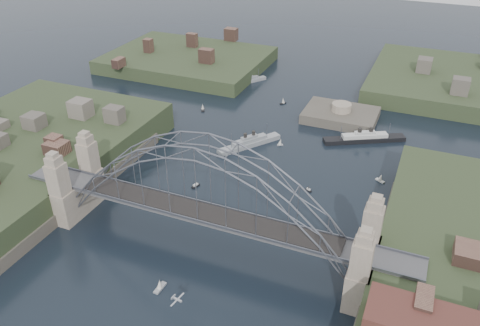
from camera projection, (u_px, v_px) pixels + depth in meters
name	position (u px, v px, depth m)	size (l,w,h in m)	color
ground	(206.00, 246.00, 100.72)	(500.00, 500.00, 0.00)	black
bridge	(204.00, 197.00, 94.41)	(84.00, 13.80, 24.60)	#535255
headland_nw	(188.00, 65.00, 194.02)	(60.00, 45.00, 9.00)	#2E3C20
headland_ne	(473.00, 90.00, 170.73)	(70.00, 55.00, 9.50)	#2E3C20
fort_island	(340.00, 121.00, 152.30)	(22.00, 16.00, 9.40)	#4D463C
naval_cruiser_near	(249.00, 143.00, 136.94)	(13.42, 17.64, 5.90)	#9BA0A4
naval_cruiser_far	(249.00, 81.00, 178.66)	(9.94, 12.75, 4.82)	#9BA0A4
ocean_liner	(364.00, 138.00, 139.41)	(22.19, 14.21, 5.79)	black
aeroplane	(176.00, 299.00, 80.94)	(1.91, 3.48, 0.51)	silver
small_boat_a	(196.00, 186.00, 119.49)	(1.38, 2.44, 1.43)	silver
small_boat_b	(308.00, 190.00, 117.80)	(1.71, 1.17, 1.43)	silver
small_boat_c	(160.00, 286.00, 89.94)	(1.14, 3.16, 2.38)	silver
small_boat_d	(380.00, 179.00, 121.25)	(2.53, 1.99, 2.38)	silver
small_boat_e	(203.00, 108.00, 157.86)	(2.43, 3.35, 2.38)	silver
small_boat_f	(280.00, 142.00, 137.18)	(1.72, 1.42, 2.38)	silver
small_boat_h	(283.00, 101.00, 162.11)	(1.81, 2.35, 2.38)	silver
small_boat_i	(387.00, 227.00, 105.44)	(1.10, 2.18, 1.43)	silver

